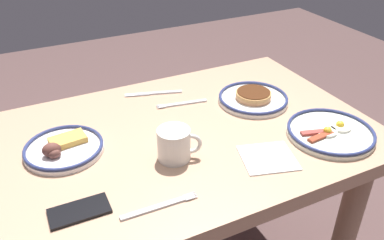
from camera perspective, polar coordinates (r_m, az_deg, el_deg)
dining_table at (r=1.34m, az=-0.59°, el=-6.23°), size 1.17×0.79×0.74m
plate_near_main at (r=1.22m, az=-17.92°, el=-3.81°), size 0.23×0.23×0.05m
plate_center_pancakes at (r=1.44m, az=8.72°, el=3.14°), size 0.25×0.25×0.04m
plate_far_companion at (r=1.31m, az=19.14°, el=-1.63°), size 0.27×0.27×0.04m
coffee_mug at (r=1.12m, az=-2.47°, el=-3.43°), size 0.12×0.09×0.09m
cell_phone at (r=1.02m, az=-15.78°, el=-12.38°), size 0.14×0.07×0.01m
paper_napkin at (r=1.17m, az=10.77°, el=-5.31°), size 0.18×0.18×0.00m
fork_near at (r=1.41m, az=-1.49°, el=2.35°), size 0.18×0.05×0.01m
fork_far at (r=1.00m, az=-4.60°, el=-12.16°), size 0.20×0.02×0.01m
butter_knife at (r=1.49m, az=-5.50°, el=3.82°), size 0.21×0.08×0.01m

